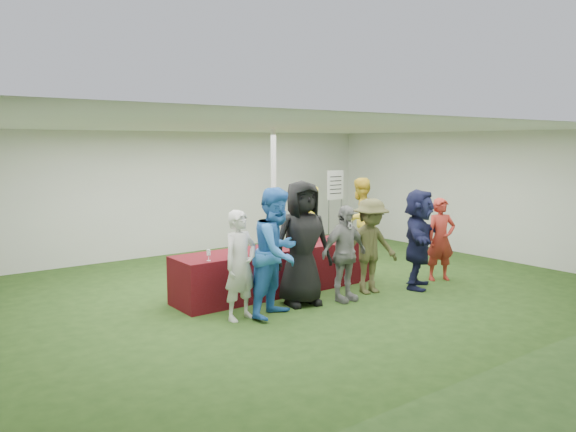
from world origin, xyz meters
TOP-DOWN VIEW (x-y plane):
  - ground at (0.00, 0.00)m, footprint 60.00×60.00m
  - tent at (0.50, 1.20)m, footprint 10.00×10.00m
  - serving_table at (-0.26, 0.00)m, footprint 3.60×0.80m
  - wine_bottles at (0.37, 0.15)m, footprint 0.75×0.13m
  - wine_glasses at (-1.17, -0.26)m, footprint 1.18×0.12m
  - water_bottle at (-0.28, 0.08)m, footprint 0.07×0.07m
  - bar_towel at (1.23, 0.05)m, footprint 0.25×0.18m
  - dump_bucket at (1.31, -0.22)m, footprint 0.24×0.24m
  - wine_list_sign at (3.39, 2.71)m, footprint 0.50×0.03m
  - staff_pourer at (1.12, 0.93)m, footprint 0.71×0.60m
  - staff_back at (2.69, 1.13)m, footprint 0.90×0.74m
  - customer_0 at (-1.53, -0.87)m, footprint 0.62×0.46m
  - customer_1 at (-1.03, -1.04)m, footprint 1.10×0.99m
  - customer_2 at (-0.39, -0.80)m, footprint 1.03×0.78m
  - customer_3 at (0.24, -1.05)m, footprint 0.89×0.38m
  - customer_4 at (0.90, -0.96)m, footprint 1.09×0.73m
  - customer_5 at (1.80, -1.20)m, footprint 1.56×1.31m
  - customer_6 at (2.54, -1.09)m, footprint 0.64×0.54m

SIDE VIEW (x-z plane):
  - ground at x=0.00m, z-range 0.00..0.00m
  - serving_table at x=-0.26m, z-range 0.00..0.75m
  - customer_6 at x=2.54m, z-range 0.00..1.48m
  - customer_3 at x=0.24m, z-range 0.00..1.50m
  - bar_towel at x=1.23m, z-range 0.75..0.78m
  - customer_0 at x=-1.53m, z-range 0.00..1.54m
  - customer_4 at x=0.90m, z-range 0.00..1.56m
  - staff_pourer at x=1.12m, z-range 0.00..1.66m
  - dump_bucket at x=1.31m, z-range 0.75..0.93m
  - customer_5 at x=1.80m, z-range 0.00..1.68m
  - water_bottle at x=-0.28m, z-range 0.74..0.97m
  - wine_glasses at x=-1.17m, z-range 0.78..0.94m
  - staff_back at x=2.69m, z-range 0.00..1.73m
  - wine_bottles at x=0.37m, z-range 0.71..1.03m
  - customer_1 at x=-1.03m, z-range 0.00..1.84m
  - customer_2 at x=-0.39m, z-range 0.00..1.89m
  - wine_list_sign at x=3.39m, z-range 0.42..2.22m
  - tent at x=0.50m, z-range -3.65..6.35m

